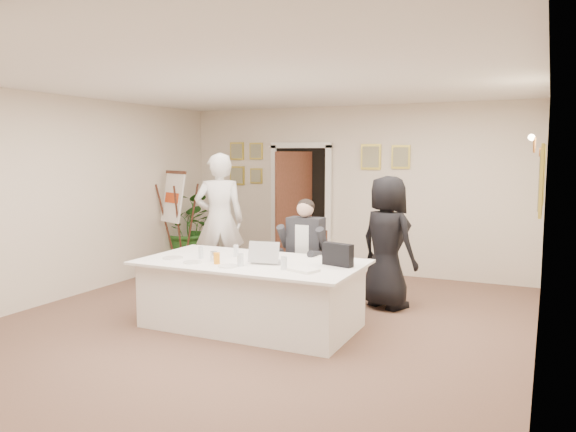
# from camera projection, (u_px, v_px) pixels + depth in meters

# --- Properties ---
(floor) EXTENTS (7.00, 7.00, 0.00)m
(floor) POSITION_uv_depth(u_px,v_px,m) (252.00, 327.00, 6.50)
(floor) COLOR brown
(floor) RESTS_ON ground
(ceiling) EXTENTS (6.00, 7.00, 0.02)m
(ceiling) POSITION_uv_depth(u_px,v_px,m) (250.00, 81.00, 6.19)
(ceiling) COLOR white
(ceiling) RESTS_ON wall_back
(wall_back) EXTENTS (6.00, 0.10, 2.80)m
(wall_back) POSITION_uv_depth(u_px,v_px,m) (351.00, 189.00, 9.50)
(wall_back) COLOR white
(wall_back) RESTS_ON floor
(wall_left) EXTENTS (0.10, 7.00, 2.80)m
(wall_left) POSITION_uv_depth(u_px,v_px,m) (57.00, 198.00, 7.60)
(wall_left) COLOR white
(wall_left) RESTS_ON floor
(wall_right) EXTENTS (0.10, 7.00, 2.80)m
(wall_right) POSITION_uv_depth(u_px,v_px,m) (542.00, 221.00, 5.08)
(wall_right) COLOR white
(wall_right) RESTS_ON floor
(doorway) EXTENTS (1.14, 0.86, 2.20)m
(doorway) POSITION_uv_depth(u_px,v_px,m) (299.00, 209.00, 9.74)
(doorway) COLOR black
(doorway) RESTS_ON floor
(pictures_back_wall) EXTENTS (3.40, 0.06, 0.80)m
(pictures_back_wall) POSITION_uv_depth(u_px,v_px,m) (307.00, 162.00, 9.75)
(pictures_back_wall) COLOR gold
(pictures_back_wall) RESTS_ON wall_back
(pictures_right_wall) EXTENTS (0.06, 2.20, 0.80)m
(pictures_right_wall) POSITION_uv_depth(u_px,v_px,m) (542.00, 177.00, 6.14)
(pictures_right_wall) COLOR gold
(pictures_right_wall) RESTS_ON wall_right
(wall_sconce) EXTENTS (0.20, 0.30, 0.24)m
(wall_sconce) POSITION_uv_depth(u_px,v_px,m) (536.00, 145.00, 6.13)
(wall_sconce) COLOR #C17F3D
(wall_sconce) RESTS_ON wall_right
(conference_table) EXTENTS (2.56, 1.37, 0.78)m
(conference_table) POSITION_uv_depth(u_px,v_px,m) (251.00, 293.00, 6.50)
(conference_table) COLOR white
(conference_table) RESTS_ON floor
(seated_man) EXTENTS (0.64, 0.68, 1.45)m
(seated_man) POSITION_uv_depth(u_px,v_px,m) (304.00, 254.00, 7.19)
(seated_man) COLOR black
(seated_man) RESTS_ON floor
(flip_chart) EXTENTS (0.60, 0.48, 1.68)m
(flip_chart) POSITION_uv_depth(u_px,v_px,m) (178.00, 226.00, 9.48)
(flip_chart) COLOR #381E11
(flip_chart) RESTS_ON floor
(standing_man) EXTENTS (0.88, 0.80, 2.01)m
(standing_man) POSITION_uv_depth(u_px,v_px,m) (219.00, 220.00, 8.43)
(standing_man) COLOR white
(standing_man) RESTS_ON floor
(standing_woman) EXTENTS (1.00, 0.87, 1.72)m
(standing_woman) POSITION_uv_depth(u_px,v_px,m) (387.00, 242.00, 7.26)
(standing_woman) COLOR black
(standing_woman) RESTS_ON floor
(potted_palm) EXTENTS (1.32, 1.18, 1.34)m
(potted_palm) POSITION_uv_depth(u_px,v_px,m) (191.00, 228.00, 10.14)
(potted_palm) COLOR #24591D
(potted_palm) RESTS_ON floor
(laptop) EXTENTS (0.41, 0.43, 0.28)m
(laptop) POSITION_uv_depth(u_px,v_px,m) (269.00, 250.00, 6.35)
(laptop) COLOR #B7BABC
(laptop) RESTS_ON conference_table
(laptop_bag) EXTENTS (0.37, 0.19, 0.25)m
(laptop_bag) POSITION_uv_depth(u_px,v_px,m) (338.00, 255.00, 6.16)
(laptop_bag) COLOR black
(laptop_bag) RESTS_ON conference_table
(paper_stack) EXTENTS (0.35, 0.29, 0.03)m
(paper_stack) POSITION_uv_depth(u_px,v_px,m) (303.00, 270.00, 5.88)
(paper_stack) COLOR white
(paper_stack) RESTS_ON conference_table
(plate_left) EXTENTS (0.28, 0.28, 0.01)m
(plate_left) POSITION_uv_depth(u_px,v_px,m) (173.00, 258.00, 6.61)
(plate_left) COLOR white
(plate_left) RESTS_ON conference_table
(plate_mid) EXTENTS (0.27, 0.27, 0.01)m
(plate_mid) POSITION_uv_depth(u_px,v_px,m) (193.00, 262.00, 6.34)
(plate_mid) COLOR white
(plate_mid) RESTS_ON conference_table
(plate_near) EXTENTS (0.26, 0.26, 0.01)m
(plate_near) POSITION_uv_depth(u_px,v_px,m) (228.00, 266.00, 6.13)
(plate_near) COLOR white
(plate_near) RESTS_ON conference_table
(glass_a) EXTENTS (0.06, 0.06, 0.14)m
(glass_a) POSITION_uv_depth(u_px,v_px,m) (201.00, 253.00, 6.61)
(glass_a) COLOR silver
(glass_a) RESTS_ON conference_table
(glass_b) EXTENTS (0.08, 0.08, 0.14)m
(glass_b) POSITION_uv_depth(u_px,v_px,m) (240.00, 260.00, 6.16)
(glass_b) COLOR silver
(glass_b) RESTS_ON conference_table
(glass_c) EXTENTS (0.07, 0.07, 0.14)m
(glass_c) POSITION_uv_depth(u_px,v_px,m) (284.00, 263.00, 5.97)
(glass_c) COLOR silver
(glass_c) RESTS_ON conference_table
(glass_d) EXTENTS (0.07, 0.07, 0.14)m
(glass_d) POSITION_uv_depth(u_px,v_px,m) (236.00, 251.00, 6.73)
(glass_d) COLOR silver
(glass_d) RESTS_ON conference_table
(oj_glass) EXTENTS (0.09, 0.09, 0.13)m
(oj_glass) POSITION_uv_depth(u_px,v_px,m) (217.00, 258.00, 6.27)
(oj_glass) COLOR orange
(oj_glass) RESTS_ON conference_table
(steel_jug) EXTENTS (0.10, 0.10, 0.11)m
(steel_jug) POSITION_uv_depth(u_px,v_px,m) (214.00, 256.00, 6.44)
(steel_jug) COLOR silver
(steel_jug) RESTS_ON conference_table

